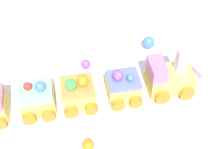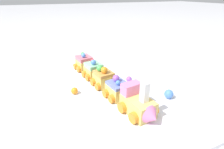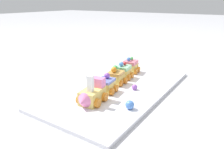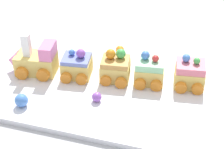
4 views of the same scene
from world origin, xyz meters
name	(u,v)px [view 3 (image 3 of 4)]	position (x,y,z in m)	size (l,w,h in m)	color
ground_plane	(119,90)	(0.00, 0.00, 0.00)	(10.00, 10.00, 0.00)	#B2B2B7
display_board	(119,89)	(0.00, 0.00, 0.01)	(0.63, 0.33, 0.01)	white
cake_train_locomotive	(91,95)	(0.16, -0.01, 0.04)	(0.12, 0.09, 0.10)	#EACC66
cake_car_blueberry	(106,85)	(0.06, -0.02, 0.04)	(0.07, 0.08, 0.07)	#EACC66
cake_car_caramel	(116,77)	(-0.02, -0.03, 0.04)	(0.07, 0.08, 0.07)	#EACC66
cake_car_mint	(123,72)	(-0.10, -0.04, 0.04)	(0.07, 0.08, 0.07)	#EACC66
cake_car_strawberry	(130,67)	(-0.18, -0.05, 0.04)	(0.07, 0.08, 0.07)	#EACC66
gumball_orange	(92,78)	(-0.01, -0.14, 0.02)	(0.02, 0.02, 0.02)	orange
gumball_purple	(135,87)	(-0.01, 0.06, 0.02)	(0.02, 0.02, 0.02)	#9956C6
gumball_blue	(130,105)	(0.13, 0.12, 0.03)	(0.03, 0.03, 0.03)	#4C84E0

